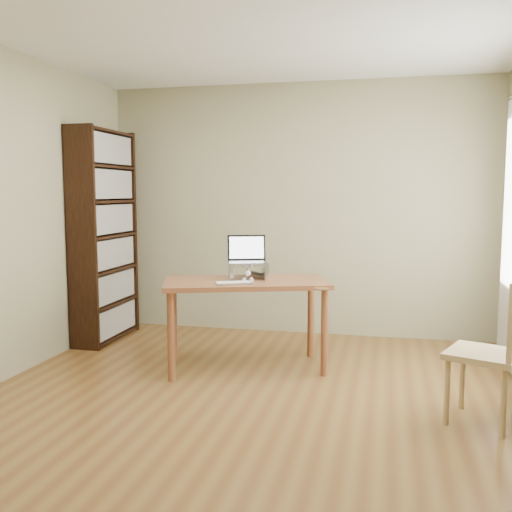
{
  "coord_description": "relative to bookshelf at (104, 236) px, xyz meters",
  "views": [
    {
      "loc": [
        0.92,
        -3.64,
        1.48
      ],
      "look_at": [
        -0.13,
        0.91,
        0.96
      ],
      "focal_mm": 40.0,
      "sensor_mm": 36.0,
      "label": 1
    }
  ],
  "objects": [
    {
      "name": "coaster",
      "position": [
        2.28,
        -0.91,
        -0.3
      ],
      "size": [
        0.11,
        0.11,
        0.01
      ],
      "primitive_type": "cylinder",
      "color": "brown",
      "rests_on": "desk"
    },
    {
      "name": "laptop",
      "position": [
        1.61,
        -0.49,
        -0.11
      ],
      "size": [
        0.38,
        0.37,
        0.23
      ],
      "rotation": [
        0.0,
        0.0,
        0.33
      ],
      "color": "silver",
      "rests_on": "laptop_stand"
    },
    {
      "name": "keyboard",
      "position": [
        1.56,
        -0.84,
        -0.29
      ],
      "size": [
        0.31,
        0.23,
        0.02
      ],
      "rotation": [
        0.0,
        0.0,
        0.43
      ],
      "color": "silver",
      "rests_on": "desk"
    },
    {
      "name": "chair",
      "position": [
        3.45,
        -1.4,
        -0.54
      ],
      "size": [
        0.55,
        0.55,
        0.95
      ],
      "rotation": [
        0.0,
        0.0,
        -0.39
      ],
      "color": "tan",
      "rests_on": "ground"
    },
    {
      "name": "room",
      "position": [
        1.86,
        -1.54,
        0.25
      ],
      "size": [
        4.04,
        4.54,
        2.64
      ],
      "color": "brown",
      "rests_on": "ground"
    },
    {
      "name": "cat",
      "position": [
        1.61,
        -0.51,
        -0.23
      ],
      "size": [
        0.26,
        0.49,
        0.16
      ],
      "rotation": [
        0.0,
        0.0,
        0.28
      ],
      "color": "#474138",
      "rests_on": "desk"
    },
    {
      "name": "bookshelf",
      "position": [
        0.0,
        0.0,
        0.0
      ],
      "size": [
        0.3,
        0.9,
        2.1
      ],
      "color": "black",
      "rests_on": "ground"
    },
    {
      "name": "laptop_stand",
      "position": [
        1.61,
        -0.54,
        -0.22
      ],
      "size": [
        0.32,
        0.25,
        0.13
      ],
      "rotation": [
        0.0,
        0.0,
        0.33
      ],
      "color": "silver",
      "rests_on": "desk"
    },
    {
      "name": "desk",
      "position": [
        1.61,
        -0.62,
        -0.4
      ],
      "size": [
        1.49,
        1.08,
        0.75
      ],
      "rotation": [
        0.0,
        0.0,
        0.33
      ],
      "color": "brown",
      "rests_on": "ground"
    }
  ]
}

